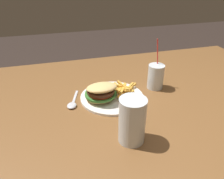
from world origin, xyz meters
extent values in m
cube|color=brown|center=(0.00, 0.00, 0.70)|extent=(1.68, 1.24, 0.03)
cylinder|color=brown|center=(-0.77, -0.55, 0.34)|extent=(0.08, 0.08, 0.69)
cylinder|color=white|center=(0.05, -0.15, 0.72)|extent=(0.26, 0.26, 0.01)
ellipsoid|color=#DBB770|center=(0.10, -0.14, 0.74)|extent=(0.13, 0.11, 0.02)
cylinder|color=#38752D|center=(0.10, -0.14, 0.75)|extent=(0.14, 0.14, 0.01)
cylinder|color=red|center=(0.10, -0.14, 0.76)|extent=(0.11, 0.11, 0.01)
cylinder|color=#4C2D1E|center=(0.10, -0.14, 0.77)|extent=(0.12, 0.12, 0.01)
ellipsoid|color=#DBB770|center=(0.10, -0.13, 0.79)|extent=(0.13, 0.11, 0.04)
cube|color=gold|center=(0.00, -0.14, 0.76)|extent=(0.04, 0.07, 0.03)
cube|color=gold|center=(0.02, -0.16, 0.74)|extent=(0.06, 0.02, 0.03)
cube|color=gold|center=(0.00, -0.16, 0.76)|extent=(0.07, 0.06, 0.01)
cube|color=gold|center=(0.00, -0.15, 0.76)|extent=(0.05, 0.08, 0.01)
cube|color=gold|center=(-0.03, -0.12, 0.74)|extent=(0.03, 0.08, 0.03)
cube|color=gold|center=(-0.02, -0.18, 0.74)|extent=(0.07, 0.05, 0.02)
cube|color=gold|center=(0.02, -0.20, 0.74)|extent=(0.06, 0.02, 0.02)
cube|color=gold|center=(0.00, -0.16, 0.76)|extent=(0.01, 0.06, 0.01)
cube|color=gold|center=(0.00, -0.15, 0.75)|extent=(0.08, 0.01, 0.03)
cube|color=gold|center=(0.01, -0.20, 0.74)|extent=(0.04, 0.06, 0.03)
cube|color=gold|center=(0.01, -0.14, 0.75)|extent=(0.04, 0.06, 0.03)
cube|color=gold|center=(-0.01, -0.17, 0.75)|extent=(0.04, 0.06, 0.02)
cube|color=gold|center=(0.01, -0.11, 0.74)|extent=(0.04, 0.05, 0.02)
cube|color=gold|center=(0.01, -0.19, 0.75)|extent=(0.02, 0.07, 0.02)
cube|color=gold|center=(0.01, -0.17, 0.74)|extent=(0.06, 0.01, 0.02)
cube|color=gold|center=(-0.02, -0.19, 0.74)|extent=(0.05, 0.08, 0.02)
cube|color=gold|center=(0.01, -0.14, 0.74)|extent=(0.06, 0.07, 0.03)
cube|color=gold|center=(0.01, -0.15, 0.76)|extent=(0.04, 0.05, 0.02)
cube|color=gold|center=(-0.01, -0.15, 0.76)|extent=(0.05, 0.08, 0.03)
cube|color=gold|center=(-0.03, -0.18, 0.74)|extent=(0.06, 0.05, 0.02)
cube|color=gold|center=(-0.04, -0.18, 0.74)|extent=(0.08, 0.06, 0.02)
cylinder|color=silver|center=(0.06, 0.10, 0.79)|extent=(0.08, 0.08, 0.15)
cylinder|color=gold|center=(0.06, 0.10, 0.79)|extent=(0.07, 0.07, 0.14)
cylinder|color=silver|center=(-0.16, -0.19, 0.77)|extent=(0.07, 0.07, 0.11)
cylinder|color=#EFA819|center=(-0.16, -0.19, 0.77)|extent=(0.06, 0.06, 0.09)
cylinder|color=red|center=(-0.17, -0.21, 0.83)|extent=(0.02, 0.02, 0.22)
ellipsoid|color=silver|center=(0.22, -0.13, 0.73)|extent=(0.05, 0.05, 0.01)
cube|color=silver|center=(0.20, -0.20, 0.72)|extent=(0.04, 0.10, 0.00)
camera|label=1|loc=(0.26, 0.60, 1.20)|focal=35.00mm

